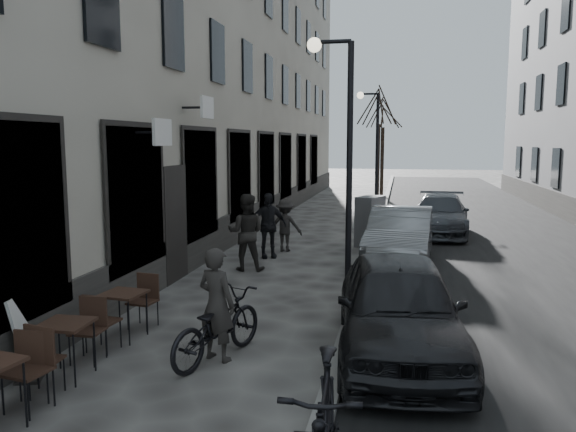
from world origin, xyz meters
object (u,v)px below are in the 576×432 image
(sign_board, at_px, (28,343))
(car_near, at_px, (399,307))
(pedestrian_near, at_px, (246,232))
(pedestrian_mid, at_px, (285,225))
(car_mid, at_px, (400,236))
(tree_far, at_px, (383,113))
(car_far, at_px, (440,215))
(bistro_set_c, at_px, (124,310))
(pedestrian_far, at_px, (268,225))
(streetlamp_near, at_px, (341,140))
(tree_near, at_px, (379,107))
(streetlamp_far, at_px, (373,141))
(bistro_set_b, at_px, (66,344))
(bicycle, at_px, (217,326))
(utility_cabinet, at_px, (370,221))

(sign_board, relative_size, car_near, 0.26)
(pedestrian_near, relative_size, pedestrian_mid, 1.26)
(pedestrian_mid, bearing_deg, car_mid, 164.32)
(tree_far, relative_size, car_far, 1.25)
(bistro_set_c, relative_size, pedestrian_far, 0.87)
(streetlamp_near, relative_size, bistro_set_c, 3.30)
(streetlamp_near, height_order, tree_near, tree_near)
(bistro_set_c, relative_size, car_mid, 0.35)
(car_mid, bearing_deg, pedestrian_near, -153.10)
(pedestrian_far, bearing_deg, car_near, -87.55)
(tree_near, bearing_deg, pedestrian_near, -101.31)
(tree_near, relative_size, bistro_set_c, 3.69)
(streetlamp_far, bearing_deg, pedestrian_near, -104.22)
(pedestrian_far, bearing_deg, streetlamp_near, -83.52)
(streetlamp_near, relative_size, bistro_set_b, 3.30)
(streetlamp_far, distance_m, bicycle, 15.75)
(utility_cabinet, distance_m, car_mid, 2.47)
(bicycle, height_order, car_mid, car_mid)
(tree_far, height_order, sign_board, tree_far)
(streetlamp_far, relative_size, bicycle, 2.65)
(utility_cabinet, relative_size, pedestrian_mid, 1.01)
(tree_near, xyz_separation_m, car_mid, (1.10, -11.36, -3.95))
(tree_near, bearing_deg, bicycle, -94.49)
(streetlamp_near, bearing_deg, tree_near, 89.72)
(pedestrian_far, relative_size, car_mid, 0.40)
(sign_board, bearing_deg, car_far, 46.09)
(bistro_set_b, bearing_deg, streetlamp_near, 52.66)
(bistro_set_b, bearing_deg, car_near, 19.00)
(streetlamp_far, relative_size, car_far, 1.11)
(utility_cabinet, relative_size, bicycle, 0.78)
(sign_board, bearing_deg, bistro_set_b, -16.51)
(bistro_set_b, height_order, sign_board, sign_board)
(bicycle, bearing_deg, sign_board, 44.32)
(tree_near, xyz_separation_m, sign_board, (-3.77, -19.49, -4.22))
(bicycle, xyz_separation_m, car_near, (2.55, 0.67, 0.23))
(pedestrian_near, xyz_separation_m, car_near, (3.68, -4.89, -0.20))
(streetlamp_far, height_order, pedestrian_near, streetlamp_far)
(streetlamp_near, xyz_separation_m, bistro_set_b, (-3.14, -4.46, -2.70))
(pedestrian_near, bearing_deg, bistro_set_b, 78.58)
(bistro_set_c, relative_size, car_near, 0.36)
(sign_board, bearing_deg, car_mid, 40.38)
(bistro_set_b, xyz_separation_m, car_far, (5.61, 13.07, 0.20))
(pedestrian_far, bearing_deg, sign_board, -125.60)
(utility_cabinet, bearing_deg, car_far, 73.06)
(streetlamp_near, height_order, bistro_set_b, streetlamp_near)
(tree_far, height_order, pedestrian_far, tree_far)
(bistro_set_c, relative_size, sign_board, 1.40)
(sign_board, xyz_separation_m, car_near, (4.87, 1.70, 0.29))
(tree_near, height_order, bistro_set_b, tree_near)
(pedestrian_near, xyz_separation_m, car_far, (4.98, 6.50, -0.27))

